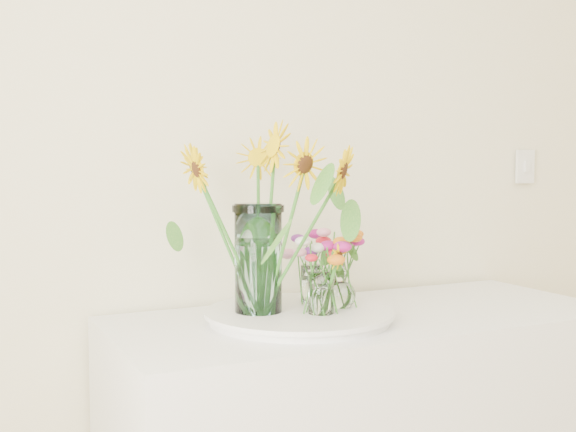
% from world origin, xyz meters
% --- Properties ---
extents(tray, '(0.47, 0.47, 0.02)m').
position_xyz_m(tray, '(-0.41, 1.93, 0.91)').
color(tray, white).
rests_on(tray, counter).
extents(mason_jar, '(0.12, 0.12, 0.29)m').
position_xyz_m(mason_jar, '(-0.51, 1.96, 1.07)').
color(mason_jar, '#ADDCE3').
rests_on(mason_jar, tray).
extents(sunflower_bouquet, '(0.64, 0.64, 0.50)m').
position_xyz_m(sunflower_bouquet, '(-0.51, 1.96, 1.18)').
color(sunflower_bouquet, '#EDC105').
rests_on(sunflower_bouquet, tray).
extents(small_vase_a, '(0.08, 0.08, 0.11)m').
position_xyz_m(small_vase_a, '(-0.38, 1.87, 0.98)').
color(small_vase_a, white).
rests_on(small_vase_a, tray).
extents(wildflower_posy_a, '(0.19, 0.19, 0.20)m').
position_xyz_m(wildflower_posy_a, '(-0.38, 1.87, 1.03)').
color(wildflower_posy_a, orange).
rests_on(wildflower_posy_a, tray).
extents(small_vase_b, '(0.11, 0.11, 0.13)m').
position_xyz_m(small_vase_b, '(-0.29, 1.92, 0.99)').
color(small_vase_b, white).
rests_on(small_vase_b, tray).
extents(wildflower_posy_b, '(0.20, 0.20, 0.22)m').
position_xyz_m(wildflower_posy_b, '(-0.29, 1.92, 1.03)').
color(wildflower_posy_b, orange).
rests_on(wildflower_posy_b, tray).
extents(small_vase_c, '(0.08, 0.08, 0.11)m').
position_xyz_m(small_vase_c, '(-0.32, 2.01, 0.98)').
color(small_vase_c, white).
rests_on(small_vase_c, tray).
extents(wildflower_posy_c, '(0.20, 0.20, 0.20)m').
position_xyz_m(wildflower_posy_c, '(-0.32, 2.01, 1.02)').
color(wildflower_posy_c, orange).
rests_on(wildflower_posy_c, tray).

